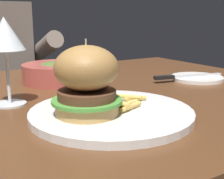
{
  "coord_description": "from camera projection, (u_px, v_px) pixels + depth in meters",
  "views": [
    {
      "loc": [
        -0.28,
        -0.66,
        0.93
      ],
      "look_at": [
        0.03,
        -0.15,
        0.78
      ],
      "focal_mm": 50.0,
      "sensor_mm": 36.0,
      "label": 1
    }
  ],
  "objects": [
    {
      "name": "wine_glass",
      "position": [
        5.0,
        37.0,
        0.63
      ],
      "size": [
        0.08,
        0.08,
        0.18
      ],
      "color": "silver",
      "rests_on": "dining_table"
    },
    {
      "name": "main_plate",
      "position": [
        111.0,
        113.0,
        0.59
      ],
      "size": [
        0.31,
        0.31,
        0.01
      ],
      "primitive_type": "cylinder",
      "color": "white",
      "rests_on": "dining_table"
    },
    {
      "name": "bread_plate",
      "position": [
        197.0,
        78.0,
        0.93
      ],
      "size": [
        0.15,
        0.15,
        0.01
      ],
      "primitive_type": "cylinder",
      "color": "white",
      "rests_on": "dining_table"
    },
    {
      "name": "soup_bowl",
      "position": [
        58.0,
        72.0,
        0.89
      ],
      "size": [
        0.2,
        0.2,
        0.06
      ],
      "color": "#B24C42",
      "rests_on": "dining_table"
    },
    {
      "name": "burger_sandwich",
      "position": [
        87.0,
        80.0,
        0.54
      ],
      "size": [
        0.13,
        0.13,
        0.13
      ],
      "color": "tan",
      "rests_on": "main_plate"
    },
    {
      "name": "dining_table",
      "position": [
        67.0,
        132.0,
        0.75
      ],
      "size": [
        1.29,
        0.88,
        0.74
      ],
      "color": "#56331C",
      "rests_on": "ground"
    },
    {
      "name": "fries_pile",
      "position": [
        127.0,
        102.0,
        0.61
      ],
      "size": [
        0.1,
        0.09,
        0.02
      ],
      "color": "#EABC5B",
      "rests_on": "main_plate"
    },
    {
      "name": "table_knife",
      "position": [
        182.0,
        76.0,
        0.91
      ],
      "size": [
        0.22,
        0.06,
        0.01
      ],
      "color": "silver",
      "rests_on": "bread_plate"
    }
  ]
}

